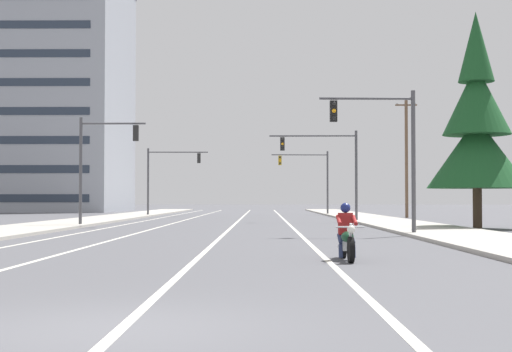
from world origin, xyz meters
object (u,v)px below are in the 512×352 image
Objects in this scene: traffic_signal_near_left at (99,156)px; motorcycle_with_rider at (347,237)px; traffic_signal_near_right at (387,141)px; conifer_tree_right_verge_near at (477,129)px; traffic_signal_mid_right at (330,161)px; apartment_building_far_left_block at (40,93)px; traffic_signal_mid_left at (166,171)px; utility_pole_right_far at (406,157)px; traffic_signal_far_right at (311,172)px.

motorcycle_with_rider is at bearing -63.71° from traffic_signal_near_left.
conifer_tree_right_verge_near is at bearing 50.57° from traffic_signal_near_right.
traffic_signal_mid_right is 0.21× the size of apartment_building_far_left_block.
traffic_signal_near_left and traffic_signal_mid_left have the same top height.
motorcycle_with_rider is 22.37m from conifer_tree_right_verge_near.
traffic_signal_mid_right is 0.63× the size of utility_pole_right_far.
traffic_signal_mid_right is at bearing -123.14° from utility_pole_right_far.
utility_pole_right_far is at bearing 56.86° from traffic_signal_mid_right.
apartment_building_far_left_block reaches higher than motorcycle_with_rider.
conifer_tree_right_verge_near is 68.30m from apartment_building_far_left_block.
traffic_signal_far_right is (14.03, 30.11, 0.11)m from traffic_signal_near_left.
conifer_tree_right_verge_near reaches higher than motorcycle_with_rider.
apartment_building_far_left_block reaches higher than traffic_signal_mid_left.
traffic_signal_near_right is 0.63× the size of utility_pole_right_far.
traffic_signal_near_left is 0.63× the size of utility_pole_right_far.
traffic_signal_far_right is 33.97m from conifer_tree_right_verge_near.
traffic_signal_mid_left is 1.00× the size of traffic_signal_far_right.
traffic_signal_mid_left is at bearing -53.16° from apartment_building_far_left_block.
traffic_signal_far_right is at bearing 100.99° from conifer_tree_right_verge_near.
traffic_signal_mid_left is 0.21× the size of apartment_building_far_left_block.
traffic_signal_far_right is 40.86m from apartment_building_far_left_block.
traffic_signal_mid_left is 14.25m from traffic_signal_far_right.
apartment_building_far_left_block is at bearing 141.37° from utility_pole_right_far.
traffic_signal_near_right is 40.52m from traffic_signal_far_right.
traffic_signal_near_right is 0.21× the size of apartment_building_far_left_block.
conifer_tree_right_verge_near reaches higher than utility_pole_right_far.
traffic_signal_near_left is (-14.60, 10.41, -0.02)m from traffic_signal_near_right.
motorcycle_with_rider is at bearing -104.00° from traffic_signal_near_right.
apartment_building_far_left_block is at bearing 118.36° from traffic_signal_near_right.
traffic_signal_near_left is 33.22m from traffic_signal_far_right.
apartment_building_far_left_block is (-32.95, 21.57, 10.86)m from traffic_signal_far_right.
traffic_signal_mid_right is 21.79m from traffic_signal_far_right.
conifer_tree_right_verge_near is at bearing -79.01° from traffic_signal_far_right.
traffic_signal_far_right reaches higher than motorcycle_with_rider.
utility_pole_right_far is at bearing 42.65° from traffic_signal_near_left.
traffic_signal_near_right is at bearing -68.66° from traffic_signal_mid_left.
utility_pole_right_far reaches higher than traffic_signal_near_left.
traffic_signal_near_left is 0.54× the size of conifer_tree_right_verge_near.
motorcycle_with_rider is at bearing -67.92° from apartment_building_far_left_block.
utility_pole_right_far is at bearing -16.73° from traffic_signal_mid_left.
traffic_signal_near_right and traffic_signal_mid_left have the same top height.
conifer_tree_right_verge_near is at bearing -60.23° from traffic_signal_mid_right.
utility_pole_right_far is at bearing 77.04° from motorcycle_with_rider.
motorcycle_with_rider is 0.19× the size of conifer_tree_right_verge_near.
motorcycle_with_rider is 50.30m from traffic_signal_mid_left.
apartment_building_far_left_block reaches higher than traffic_signal_near_right.
motorcycle_with_rider is 0.07× the size of apartment_building_far_left_block.
traffic_signal_near_left is at bearing 144.52° from traffic_signal_near_right.
conifer_tree_right_verge_near is at bearing 65.48° from motorcycle_with_rider.
motorcycle_with_rider is 0.35× the size of traffic_signal_mid_right.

